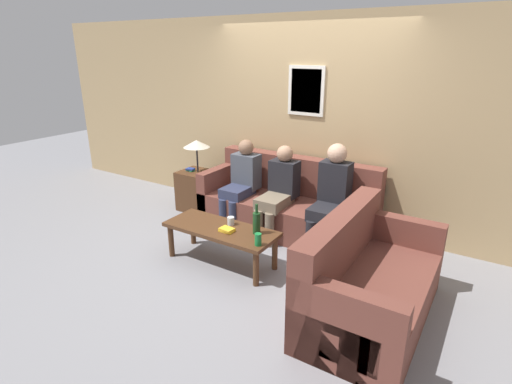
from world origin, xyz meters
TOP-DOWN VIEW (x-y plane):
  - ground_plane at (0.00, 0.00)m, footprint 16.00×16.00m
  - wall_back at (0.00, 0.95)m, footprint 9.00×0.08m
  - couch_main at (0.00, 0.51)m, footprint 2.19×0.84m
  - couch_side at (1.41, -0.71)m, footprint 0.84×1.58m
  - coffee_table at (-0.19, -0.64)m, footprint 1.23×0.49m
  - side_table_with_lamp at (-1.42, 0.40)m, footprint 0.45×0.43m
  - wine_bottle at (0.20, -0.56)m, footprint 0.08×0.08m
  - drinking_glass at (-0.14, -0.52)m, footprint 0.08×0.08m
  - book_stack at (-0.08, -0.68)m, footprint 0.16×0.12m
  - soda_can at (0.35, -0.77)m, footprint 0.07×0.07m
  - person_left at (-0.60, 0.34)m, footprint 0.34×0.58m
  - person_middle at (-0.03, 0.31)m, footprint 0.34×0.64m
  - person_right at (0.62, 0.36)m, footprint 0.34×0.62m
  - teddy_bear at (0.81, -0.68)m, footprint 0.17×0.17m

SIDE VIEW (x-z plane):
  - ground_plane at x=0.00m, z-range 0.00..0.00m
  - teddy_bear at x=0.81m, z-range -0.02..0.25m
  - couch_main at x=0.00m, z-range -0.14..0.76m
  - couch_side at x=1.41m, z-range -0.14..0.76m
  - coffee_table at x=-0.19m, z-range 0.15..0.56m
  - side_table_with_lamp at x=-1.42m, z-range -0.15..0.87m
  - book_stack at x=-0.08m, z-range 0.41..0.45m
  - drinking_glass at x=-0.14m, z-range 0.41..0.50m
  - soda_can at x=0.35m, z-range 0.41..0.53m
  - wine_bottle at x=0.20m, z-range 0.37..0.69m
  - person_middle at x=-0.03m, z-range 0.04..1.14m
  - person_left at x=-0.60m, z-range 0.04..1.15m
  - person_right at x=0.62m, z-range 0.05..1.25m
  - wall_back at x=0.00m, z-range 0.00..2.60m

